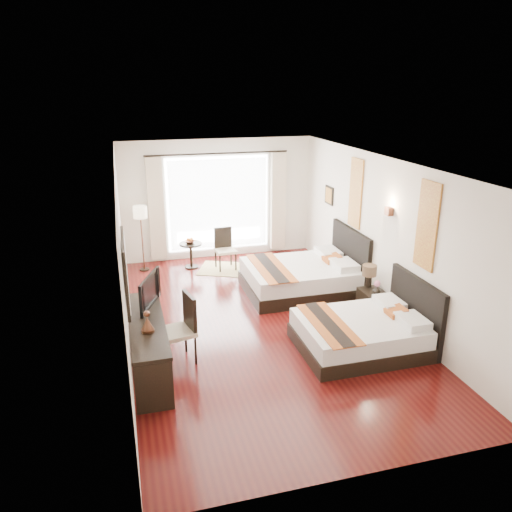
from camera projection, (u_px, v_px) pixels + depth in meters
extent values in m
cube|color=#3D0B0B|center=(261.00, 323.00, 8.76)|extent=(4.50, 7.50, 0.01)
cube|color=white|center=(262.00, 163.00, 7.84)|extent=(4.50, 7.50, 0.02)
cube|color=silver|center=(383.00, 237.00, 8.86)|extent=(0.01, 7.50, 2.80)
cube|color=silver|center=(123.00, 259.00, 7.74)|extent=(0.01, 7.50, 2.80)
cube|color=silver|center=(218.00, 199.00, 11.71)|extent=(4.50, 0.01, 2.80)
cube|color=silver|center=(367.00, 362.00, 4.89)|extent=(4.50, 0.01, 2.80)
cube|color=white|center=(218.00, 204.00, 11.73)|extent=(2.40, 0.02, 2.20)
cube|color=white|center=(219.00, 204.00, 11.67)|extent=(2.30, 0.02, 2.10)
cube|color=beige|center=(156.00, 209.00, 11.28)|extent=(0.35, 0.14, 2.35)
cube|color=beige|center=(278.00, 202.00, 12.01)|extent=(0.35, 0.14, 2.35)
cube|color=maroon|center=(427.00, 226.00, 7.51)|extent=(0.03, 0.50, 1.35)
cube|color=maroon|center=(356.00, 193.00, 9.71)|extent=(0.03, 0.50, 1.35)
cube|color=#4D2B1B|center=(389.00, 211.00, 8.48)|extent=(0.10, 0.14, 0.14)
cube|color=black|center=(125.00, 271.00, 6.81)|extent=(0.04, 1.25, 0.95)
cube|color=white|center=(127.00, 271.00, 6.82)|extent=(0.01, 1.12, 0.82)
cube|color=black|center=(358.00, 342.00, 7.87)|extent=(1.87, 1.46, 0.23)
cube|color=silver|center=(359.00, 328.00, 7.78)|extent=(1.81, 1.42, 0.27)
cube|color=black|center=(416.00, 310.00, 7.97)|extent=(0.08, 1.46, 1.10)
cube|color=#9C4B19|center=(328.00, 324.00, 7.60)|extent=(0.50, 1.52, 0.02)
cube|color=black|center=(299.00, 286.00, 10.03)|extent=(2.11, 1.65, 0.26)
cube|color=silver|center=(299.00, 272.00, 9.94)|extent=(2.05, 1.61, 0.31)
cube|color=black|center=(350.00, 258.00, 10.14)|extent=(0.08, 1.65, 1.24)
cube|color=#9C4B19|center=(271.00, 268.00, 9.74)|extent=(0.57, 1.71, 0.02)
cube|color=black|center=(372.00, 303.00, 8.98)|extent=(0.40, 0.49, 0.47)
cylinder|color=black|center=(369.00, 281.00, 8.99)|extent=(0.11, 0.11, 0.22)
cylinder|color=#3D2C1D|center=(370.00, 270.00, 8.93)|extent=(0.26, 0.26, 0.19)
imported|color=black|center=(377.00, 289.00, 8.73)|extent=(0.16, 0.16, 0.15)
cube|color=black|center=(148.00, 345.00, 7.25)|extent=(0.50, 2.20, 0.76)
imported|color=black|center=(144.00, 291.00, 7.55)|extent=(0.43, 0.85, 0.50)
cube|color=beige|center=(177.00, 332.00, 7.39)|extent=(0.58, 0.58, 0.07)
cube|color=black|center=(190.00, 311.00, 7.39)|extent=(0.15, 0.46, 0.54)
cylinder|color=black|center=(145.00, 269.00, 11.23)|extent=(0.22, 0.22, 0.03)
cylinder|color=#4D2B1B|center=(142.00, 243.00, 11.02)|extent=(0.03, 0.03, 1.25)
cylinder|color=#F2E2BE|center=(140.00, 212.00, 10.79)|extent=(0.30, 0.30, 0.26)
cylinder|color=black|center=(191.00, 255.00, 11.30)|extent=(0.51, 0.51, 0.58)
imported|color=#492F1A|center=(190.00, 242.00, 11.19)|extent=(0.29, 0.29, 0.06)
cube|color=beige|center=(225.00, 251.00, 11.16)|extent=(0.46, 0.46, 0.06)
cube|color=black|center=(223.00, 237.00, 11.24)|extent=(0.41, 0.08, 0.48)
cube|color=tan|center=(230.00, 269.00, 11.26)|extent=(1.63, 1.41, 0.01)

